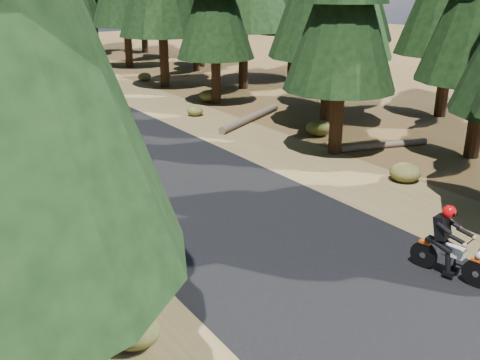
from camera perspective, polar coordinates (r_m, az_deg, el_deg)
name	(u,v)px	position (r m, az deg, el deg)	size (l,w,h in m)	color
ground	(276,243)	(12.53, 3.84, -6.69)	(120.00, 120.00, 0.00)	#4C371B
road	(176,181)	(16.43, -6.81, -0.10)	(6.00, 100.00, 0.01)	black
shoulder_l	(19,215)	(15.09, -22.52, -3.46)	(3.20, 100.00, 0.01)	brown
shoulder_r	(293,156)	(18.84, 5.72, 2.58)	(3.20, 100.00, 0.01)	brown
log_near	(251,118)	(23.60, 1.16, 6.66)	(0.32, 0.32, 5.08)	#4C4233
log_far	(384,145)	(20.32, 15.11, 3.62)	(0.24, 0.24, 3.53)	#4C4233
understory_shrubs	(172,136)	(20.34, -7.31, 4.63)	(15.41, 30.90, 0.67)	#474C1E
rider_lead	(450,254)	(11.71, 21.54, -7.37)	(0.84, 1.78, 1.53)	silver
rider_follow	(91,167)	(16.50, -15.56, 1.35)	(0.92, 1.90, 1.63)	#99260A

